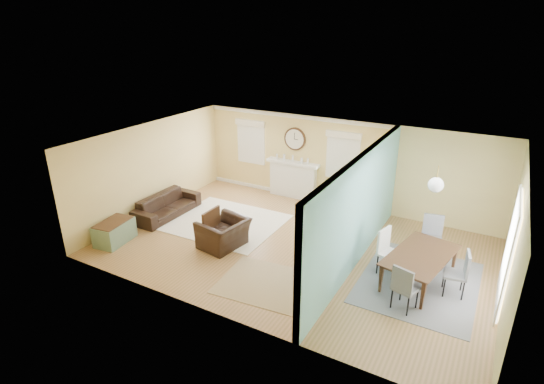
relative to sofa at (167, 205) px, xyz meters
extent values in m
plane|color=olive|center=(4.00, 0.08, -0.30)|extent=(9.00, 9.00, 0.00)
cube|color=#D4B66F|center=(4.00, 3.08, 1.00)|extent=(9.00, 0.02, 2.60)
cube|color=#D4B66F|center=(4.00, -2.92, 1.00)|extent=(9.00, 0.02, 2.60)
cube|color=#D4B66F|center=(-0.50, 0.08, 1.00)|extent=(0.02, 6.00, 2.60)
cube|color=#D4B66F|center=(8.50, 0.08, 1.00)|extent=(0.02, 6.00, 2.60)
cube|color=white|center=(4.00, 0.08, 2.30)|extent=(9.00, 6.00, 0.02)
cube|color=#D4B66F|center=(5.50, 1.48, 1.00)|extent=(0.12, 3.20, 2.60)
cube|color=#D4B66F|center=(5.50, -2.42, 1.00)|extent=(0.12, 1.00, 2.60)
cube|color=#D4B66F|center=(5.50, -1.02, 2.10)|extent=(0.12, 1.80, 0.40)
cube|color=white|center=(5.43, -0.12, 0.80)|extent=(0.04, 0.12, 2.20)
cube|color=white|center=(5.43, -1.92, 0.80)|extent=(0.04, 0.12, 2.20)
cube|color=white|center=(5.43, -1.02, 1.90)|extent=(0.04, 1.92, 0.12)
cube|color=#80CDCF|center=(5.57, 0.08, 1.00)|extent=(0.02, 6.00, 2.60)
cube|color=white|center=(2.50, 2.96, 0.25)|extent=(1.50, 0.24, 1.10)
cube|color=white|center=(2.50, 2.93, 0.83)|extent=(1.70, 0.30, 0.08)
cube|color=black|center=(2.50, 3.06, 0.20)|extent=(0.85, 0.02, 0.75)
cube|color=gold|center=(2.50, 2.95, 0.12)|extent=(0.85, 0.02, 0.62)
cylinder|color=#4A321E|center=(2.50, 3.05, 1.55)|extent=(0.70, 0.06, 0.70)
cylinder|color=silver|center=(2.50, 3.02, 1.55)|extent=(0.60, 0.01, 0.60)
cube|color=black|center=(2.50, 3.01, 1.65)|extent=(0.02, 0.01, 0.20)
cube|color=black|center=(2.56, 3.01, 1.55)|extent=(0.12, 0.01, 0.02)
cube|color=white|center=(0.95, 3.06, 1.25)|extent=(0.90, 0.03, 1.30)
cube|color=white|center=(0.95, 3.03, 1.25)|extent=(1.00, 0.04, 1.40)
cube|color=#F2E9CB|center=(0.95, 2.99, 1.88)|extent=(1.05, 0.10, 0.18)
cube|color=white|center=(4.05, 3.06, 1.25)|extent=(0.90, 0.03, 1.30)
cube|color=white|center=(4.05, 3.03, 1.25)|extent=(1.00, 0.04, 1.40)
cube|color=#F2E9CB|center=(4.05, 2.99, 1.88)|extent=(1.05, 0.10, 0.18)
cube|color=white|center=(8.47, 0.08, 0.80)|extent=(0.03, 1.60, 2.10)
cube|color=white|center=(8.44, 0.08, 0.80)|extent=(0.03, 1.70, 2.20)
cylinder|color=gold|center=(7.00, 0.08, 2.15)|extent=(0.02, 0.02, 0.30)
sphere|color=white|center=(7.00, 0.08, 1.90)|extent=(0.30, 0.30, 0.30)
cube|color=#F2E9CB|center=(1.73, 0.41, -0.30)|extent=(2.97, 2.58, 0.02)
cube|color=tan|center=(4.17, -1.59, -0.30)|extent=(2.09, 1.77, 0.01)
cube|color=slate|center=(6.96, 0.02, -0.30)|extent=(2.30, 2.87, 0.01)
imported|color=black|center=(0.00, 0.00, 0.00)|extent=(0.82, 2.08, 0.61)
imported|color=black|center=(2.46, -0.71, 0.05)|extent=(1.12, 1.23, 0.71)
imported|color=#088057|center=(4.24, 2.28, 0.04)|extent=(0.80, 0.82, 0.68)
cube|color=slate|center=(-0.05, -1.85, -0.03)|extent=(0.72, 1.04, 0.54)
cube|color=#4A321E|center=(-0.05, -1.85, 0.24)|extent=(0.68, 0.99, 0.02)
cube|color=#AA7B4A|center=(5.20, 1.73, 0.10)|extent=(0.45, 1.36, 0.80)
cube|color=#4A321E|center=(4.97, 1.32, 0.25)|extent=(0.01, 0.36, 0.22)
cube|color=#4A321E|center=(4.97, 1.32, -0.02)|extent=(0.01, 0.36, 0.22)
cube|color=#4A321E|center=(4.97, 1.73, 0.25)|extent=(0.01, 0.36, 0.22)
cube|color=#4A321E|center=(4.97, 1.73, -0.02)|extent=(0.01, 0.36, 0.22)
cube|color=#4A321E|center=(4.97, 2.14, 0.25)|extent=(0.01, 0.36, 0.22)
cube|color=#4A321E|center=(4.97, 2.14, -0.02)|extent=(0.01, 0.36, 0.22)
imported|color=black|center=(5.18, 1.73, 0.82)|extent=(0.28, 1.13, 0.64)
cylinder|color=white|center=(5.15, 0.64, -0.05)|extent=(0.35, 0.35, 0.52)
imported|color=#337F33|center=(5.15, 0.64, 0.41)|extent=(0.41, 0.37, 0.41)
imported|color=#4A321E|center=(6.96, 0.02, 0.03)|extent=(1.41, 2.07, 0.67)
cube|color=slate|center=(6.95, 1.21, 0.18)|extent=(0.52, 0.52, 0.05)
cube|color=slate|center=(6.95, 1.21, 0.44)|extent=(0.45, 0.13, 0.53)
cylinder|color=black|center=(7.10, 1.43, -0.08)|extent=(0.03, 0.03, 0.45)
cylinder|color=black|center=(7.16, 1.07, -0.08)|extent=(0.03, 0.03, 0.45)
cylinder|color=black|center=(6.74, 1.36, -0.08)|extent=(0.03, 0.03, 0.45)
cylinder|color=black|center=(6.81, 1.00, -0.08)|extent=(0.03, 0.03, 0.45)
cube|color=slate|center=(6.88, -1.02, 0.15)|extent=(0.52, 0.52, 0.05)
cube|color=slate|center=(6.88, -1.02, 0.40)|extent=(0.42, 0.17, 0.50)
cylinder|color=black|center=(6.67, -1.13, -0.09)|extent=(0.03, 0.03, 0.42)
cylinder|color=black|center=(6.76, -0.81, -0.09)|extent=(0.03, 0.03, 0.42)
cylinder|color=black|center=(6.99, -1.23, -0.09)|extent=(0.03, 0.03, 0.42)
cylinder|color=black|center=(7.09, -0.90, -0.09)|extent=(0.03, 0.03, 0.42)
cube|color=white|center=(6.31, 0.04, 0.19)|extent=(0.57, 0.57, 0.05)
cube|color=white|center=(6.31, 0.04, 0.46)|extent=(0.18, 0.45, 0.55)
cylinder|color=black|center=(6.19, 0.27, -0.07)|extent=(0.03, 0.03, 0.46)
cylinder|color=black|center=(6.55, 0.17, -0.07)|extent=(0.03, 0.03, 0.46)
cylinder|color=black|center=(6.08, -0.08, -0.07)|extent=(0.03, 0.03, 0.46)
cylinder|color=black|center=(6.44, -0.19, -0.07)|extent=(0.03, 0.03, 0.46)
cube|color=slate|center=(7.63, -0.07, 0.16)|extent=(0.50, 0.50, 0.05)
cube|color=slate|center=(7.63, -0.07, 0.41)|extent=(0.12, 0.43, 0.51)
cylinder|color=black|center=(7.83, -0.21, -0.09)|extent=(0.03, 0.03, 0.43)
cylinder|color=black|center=(7.49, -0.27, -0.09)|extent=(0.03, 0.03, 0.43)
cylinder|color=black|center=(7.77, 0.13, -0.09)|extent=(0.03, 0.03, 0.43)
cylinder|color=black|center=(7.43, 0.07, -0.09)|extent=(0.03, 0.03, 0.43)
camera|label=1|loc=(7.96, -8.14, 4.82)|focal=28.00mm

